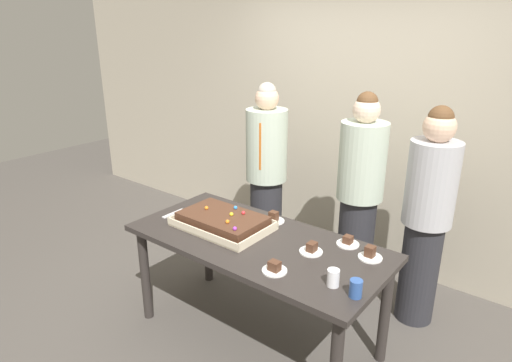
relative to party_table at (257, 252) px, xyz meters
name	(u,v)px	position (x,y,z in m)	size (l,w,h in m)	color
ground_plane	(257,336)	(0.00, 0.00, -0.70)	(12.00, 12.00, 0.00)	#4C4742
interior_back_panel	(367,103)	(0.00, 1.60, 0.80)	(8.00, 0.12, 3.00)	#B2A893
party_table	(257,252)	(0.00, 0.00, 0.00)	(1.78, 0.84, 0.80)	#2D2826
sheet_cake	(222,221)	(-0.31, 0.00, 0.15)	(0.67, 0.44, 0.12)	beige
plated_slice_near_left	(348,242)	(0.52, 0.31, 0.12)	(0.15, 0.15, 0.06)	white
plated_slice_near_right	(370,254)	(0.71, 0.24, 0.12)	(0.15, 0.15, 0.08)	white
plated_slice_far_left	(275,268)	(0.33, -0.26, 0.12)	(0.15, 0.15, 0.07)	white
plated_slice_far_right	(311,249)	(0.38, 0.07, 0.12)	(0.15, 0.15, 0.07)	white
plated_slice_center_front	(274,218)	(-0.07, 0.30, 0.12)	(0.15, 0.15, 0.08)	white
drink_cup_nearest	(356,288)	(0.82, -0.19, 0.15)	(0.07, 0.07, 0.10)	#2D5199
drink_cup_middle	(333,278)	(0.68, -0.18, 0.15)	(0.07, 0.07, 0.10)	white
cake_server_utensil	(173,213)	(-0.76, -0.06, 0.10)	(0.03, 0.20, 0.01)	silver
person_serving_front	(359,199)	(0.31, 0.89, 0.19)	(0.36, 0.36, 1.71)	#28282D
person_green_shirt_behind	(266,177)	(-0.56, 0.86, 0.19)	(0.36, 0.36, 1.72)	#28282D
person_striped_tie_right	(427,216)	(0.82, 0.94, 0.17)	(0.35, 0.35, 1.66)	#28282D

